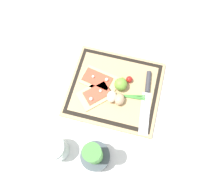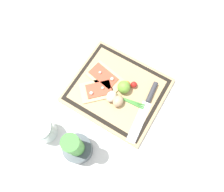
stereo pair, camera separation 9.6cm
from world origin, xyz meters
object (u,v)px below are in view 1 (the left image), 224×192
(knife, at_px, (147,92))
(lime, at_px, (121,84))
(cherry_tomato_yellow, at_px, (122,80))
(egg_brown, at_px, (119,99))
(sauce_jar, at_px, (56,149))
(cherry_tomato_red, at_px, (129,79))
(herb_pot, at_px, (95,156))
(pizza_slice_far, at_px, (95,94))
(pizza_slice_near, at_px, (99,80))
(egg_pink, at_px, (111,96))

(knife, distance_m, lime, 0.12)
(cherry_tomato_yellow, bearing_deg, egg_brown, 95.40)
(egg_brown, distance_m, sauce_jar, 0.33)
(cherry_tomato_red, distance_m, cherry_tomato_yellow, 0.03)
(knife, distance_m, herb_pot, 0.36)
(pizza_slice_far, bearing_deg, herb_pot, 106.22)
(pizza_slice_near, bearing_deg, herb_pot, 103.06)
(pizza_slice_far, distance_m, lime, 0.12)
(knife, height_order, egg_brown, egg_brown)
(lime, bearing_deg, herb_pot, 85.70)
(pizza_slice_near, relative_size, herb_pot, 0.81)
(cherry_tomato_yellow, height_order, sauce_jar, sauce_jar)
(egg_pink, relative_size, lime, 0.94)
(sauce_jar, bearing_deg, pizza_slice_near, -104.00)
(pizza_slice_near, distance_m, lime, 0.10)
(lime, bearing_deg, pizza_slice_far, 33.79)
(pizza_slice_near, xyz_separation_m, lime, (-0.10, 0.01, 0.02))
(egg_pink, bearing_deg, sauce_jar, 59.81)
(pizza_slice_far, xyz_separation_m, egg_pink, (-0.07, -0.00, 0.02))
(egg_brown, xyz_separation_m, egg_pink, (0.04, -0.00, 0.00))
(knife, xyz_separation_m, egg_brown, (0.11, 0.07, 0.01))
(pizza_slice_far, xyz_separation_m, herb_pot, (-0.08, 0.26, 0.05))
(egg_pink, distance_m, cherry_tomato_red, 0.12)
(herb_pot, height_order, sauce_jar, herb_pot)
(egg_pink, height_order, sauce_jar, sauce_jar)
(pizza_slice_far, relative_size, herb_pot, 0.76)
(cherry_tomato_yellow, bearing_deg, knife, 168.42)
(egg_pink, height_order, lime, lime)
(knife, distance_m, egg_brown, 0.13)
(egg_pink, bearing_deg, egg_brown, 174.65)
(herb_pot, bearing_deg, pizza_slice_near, -76.94)
(knife, relative_size, egg_pink, 5.43)
(pizza_slice_near, height_order, egg_pink, egg_pink)
(egg_brown, bearing_deg, pizza_slice_near, -33.30)
(sauce_jar, bearing_deg, cherry_tomato_yellow, -117.37)
(pizza_slice_near, bearing_deg, egg_pink, 136.40)
(egg_brown, distance_m, cherry_tomato_red, 0.11)
(cherry_tomato_red, xyz_separation_m, herb_pot, (0.06, 0.36, 0.04))
(sauce_jar, bearing_deg, lime, -119.00)
(knife, height_order, cherry_tomato_yellow, cherry_tomato_yellow)
(pizza_slice_near, bearing_deg, knife, 179.08)
(cherry_tomato_yellow, relative_size, herb_pot, 0.12)
(pizza_slice_far, relative_size, lime, 2.98)
(herb_pot, bearing_deg, egg_brown, -97.74)
(pizza_slice_far, xyz_separation_m, cherry_tomato_red, (-0.13, -0.11, 0.01))
(pizza_slice_near, xyz_separation_m, cherry_tomato_yellow, (-0.10, -0.02, 0.01))
(lime, height_order, cherry_tomato_red, lime)
(pizza_slice_far, distance_m, egg_brown, 0.11)
(pizza_slice_far, bearing_deg, cherry_tomato_yellow, -137.20)
(pizza_slice_near, bearing_deg, egg_brown, 146.70)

